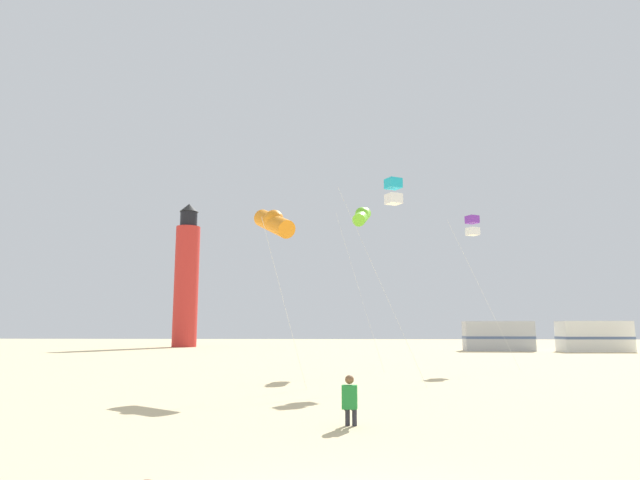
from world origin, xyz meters
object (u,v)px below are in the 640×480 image
object	(u,v)px
kite_tube_orange	(274,222)
kite_tube_lime	(362,216)
kite_flyer_standing	(350,400)
kite_box_violet	(472,226)
lighthouse_distant	(186,279)
rv_van_silver	(498,336)
kite_box_cyan	(393,192)
rv_van_white	(594,336)

from	to	relation	value
kite_tube_orange	kite_tube_lime	bearing A→B (deg)	68.61
kite_flyer_standing	kite_tube_lime	size ratio (longest dim) A/B	0.13
kite_box_violet	lighthouse_distant	size ratio (longest dim) A/B	0.51
lighthouse_distant	rv_van_silver	distance (m)	35.01
kite_tube_lime	rv_van_silver	xyz separation A→B (m)	(13.32, 24.64, -6.90)
kite_box_cyan	lighthouse_distant	bearing A→B (deg)	118.21
kite_tube_orange	rv_van_white	world-z (taller)	kite_tube_orange
lighthouse_distant	rv_van_white	xyz separation A→B (m)	(41.70, -10.10, -6.45)
kite_tube_lime	rv_van_silver	distance (m)	28.85
kite_box_violet	lighthouse_distant	world-z (taller)	lighthouse_distant
kite_box_violet	rv_van_white	xyz separation A→B (m)	(15.36, 21.43, -6.64)
kite_box_violet	kite_box_cyan	size ratio (longest dim) A/B	0.99
kite_tube_lime	kite_box_cyan	world-z (taller)	kite_tube_lime
kite_tube_lime	lighthouse_distant	bearing A→B (deg)	120.77
kite_tube_lime	kite_box_violet	xyz separation A→B (m)	(6.41, 1.94, -0.26)
rv_van_silver	rv_van_white	bearing A→B (deg)	-7.19
kite_flyer_standing	lighthouse_distant	world-z (taller)	lighthouse_distant
kite_tube_lime	kite_flyer_standing	bearing A→B (deg)	-92.13
kite_tube_lime	rv_van_silver	size ratio (longest dim) A/B	1.38
rv_van_white	kite_box_violet	bearing A→B (deg)	-130.56
rv_van_white	kite_tube_lime	bearing A→B (deg)	-137.89
lighthouse_distant	kite_tube_lime	bearing A→B (deg)	-59.23
lighthouse_distant	rv_van_silver	size ratio (longest dim) A/B	2.59
kite_tube_lime	kite_box_violet	size ratio (longest dim) A/B	1.04
kite_box_cyan	lighthouse_distant	xyz separation A→B (m)	(-21.22, 39.54, -0.30)
kite_flyer_standing	rv_van_silver	size ratio (longest dim) A/B	0.18
kite_tube_orange	kite_tube_lime	size ratio (longest dim) A/B	0.77
kite_box_cyan	rv_van_silver	bearing A→B (deg)	68.60
kite_box_cyan	rv_van_white	xyz separation A→B (m)	(20.49, 29.44, -6.75)
kite_tube_lime	rv_van_white	xyz separation A→B (m)	(21.77, 23.37, -6.90)
kite_box_violet	kite_box_cyan	world-z (taller)	kite_box_cyan
kite_flyer_standing	kite_box_violet	size ratio (longest dim) A/B	0.13
kite_flyer_standing	rv_van_silver	xyz separation A→B (m)	(13.96, 41.73, 0.78)
kite_box_cyan	rv_van_silver	world-z (taller)	kite_box_cyan
kite_flyer_standing	rv_van_white	world-z (taller)	rv_van_white
kite_tube_orange	lighthouse_distant	world-z (taller)	lighthouse_distant
kite_box_cyan	kite_tube_orange	bearing A→B (deg)	-148.00
kite_flyer_standing	rv_van_white	bearing A→B (deg)	-114.53
lighthouse_distant	kite_flyer_standing	bearing A→B (deg)	-69.11
kite_tube_orange	kite_box_cyan	size ratio (longest dim) A/B	0.79
kite_box_violet	kite_tube_lime	bearing A→B (deg)	-163.13
kite_tube_orange	rv_van_silver	world-z (taller)	kite_tube_orange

